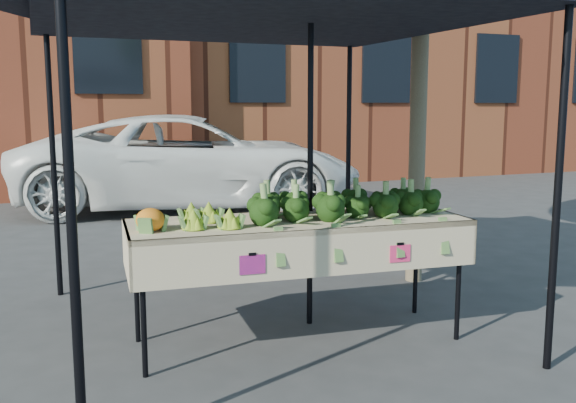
# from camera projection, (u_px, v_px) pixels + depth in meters

# --- Properties ---
(ground) EXTENTS (90.00, 90.00, 0.00)m
(ground) POSITION_uv_depth(u_px,v_px,m) (310.00, 341.00, 4.66)
(ground) COLOR #2F2F32
(table) EXTENTS (2.45, 0.98, 0.90)m
(table) POSITION_uv_depth(u_px,v_px,m) (298.00, 281.00, 4.61)
(table) COLOR #C5B08F
(table) RESTS_ON ground
(canopy) EXTENTS (3.16, 3.16, 2.74)m
(canopy) POSITION_uv_depth(u_px,v_px,m) (263.00, 150.00, 4.79)
(canopy) COLOR black
(canopy) RESTS_ON ground
(broccoli_heap) EXTENTS (1.53, 0.56, 0.25)m
(broccoli_heap) POSITION_uv_depth(u_px,v_px,m) (342.00, 199.00, 4.68)
(broccoli_heap) COLOR black
(broccoli_heap) RESTS_ON table
(romanesco_cluster) EXTENTS (0.42, 0.56, 0.19)m
(romanesco_cluster) POSITION_uv_depth(u_px,v_px,m) (206.00, 211.00, 4.32)
(romanesco_cluster) COLOR #88A82E
(romanesco_cluster) RESTS_ON table
(cauliflower_pair) EXTENTS (0.19, 0.19, 0.17)m
(cauliflower_pair) POSITION_uv_depth(u_px,v_px,m) (150.00, 218.00, 4.10)
(cauliflower_pair) COLOR orange
(cauliflower_pair) RESTS_ON table
(vehicle) EXTENTS (2.10, 2.85, 5.56)m
(vehicle) POSITION_uv_depth(u_px,v_px,m) (189.00, 37.00, 10.28)
(vehicle) COLOR white
(vehicle) RESTS_ON ground
(street_tree) EXTENTS (2.30, 2.30, 4.53)m
(street_tree) POSITION_uv_depth(u_px,v_px,m) (420.00, 44.00, 5.95)
(street_tree) COLOR #1E4C14
(street_tree) RESTS_ON ground
(building_right) EXTENTS (12.00, 8.00, 8.50)m
(building_right) POSITION_uv_depth(u_px,v_px,m) (362.00, 14.00, 18.06)
(building_right) COLOR maroon
(building_right) RESTS_ON ground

